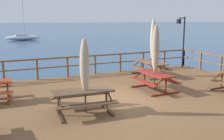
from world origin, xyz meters
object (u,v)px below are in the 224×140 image
(picnic_table_front_right, at_px, (155,78))
(patio_umbrella_tall_mid_left, at_px, (155,49))
(patio_umbrella_tall_back_left, at_px, (85,66))
(lamp_post_hooked, at_px, (182,35))
(patio_umbrella_short_back, at_px, (153,40))
(picnic_table_front_left, at_px, (151,65))
(sailboat_distant, at_px, (23,37))
(picnic_table_back_right, at_px, (83,96))

(picnic_table_front_right, bearing_deg, patio_umbrella_tall_mid_left, -127.83)
(patio_umbrella_tall_mid_left, relative_size, patio_umbrella_tall_back_left, 1.15)
(lamp_post_hooked, bearing_deg, picnic_table_front_right, -140.99)
(patio_umbrella_tall_back_left, height_order, patio_umbrella_short_back, patio_umbrella_short_back)
(picnic_table_front_left, xyz_separation_m, patio_umbrella_tall_mid_left, (-1.53, -2.59, 1.24))
(patio_umbrella_tall_back_left, bearing_deg, sailboat_distant, 86.43)
(patio_umbrella_short_back, bearing_deg, patio_umbrella_tall_back_left, -143.89)
(picnic_table_front_right, distance_m, patio_umbrella_tall_back_left, 3.98)
(picnic_table_back_right, bearing_deg, picnic_table_front_left, 36.36)
(picnic_table_front_right, relative_size, patio_umbrella_tall_mid_left, 0.68)
(patio_umbrella_tall_mid_left, bearing_deg, lamp_post_hooked, 39.10)
(picnic_table_front_left, xyz_separation_m, patio_umbrella_short_back, (0.07, -0.06, 1.40))
(picnic_table_front_left, height_order, patio_umbrella_tall_back_left, patio_umbrella_tall_back_left)
(patio_umbrella_tall_back_left, relative_size, lamp_post_hooked, 0.77)
(patio_umbrella_tall_back_left, xyz_separation_m, sailboat_distant, (2.55, 40.91, -1.70))
(patio_umbrella_tall_back_left, bearing_deg, picnic_table_front_left, 36.89)
(picnic_table_back_right, height_order, patio_umbrella_tall_back_left, patio_umbrella_tall_back_left)
(patio_umbrella_tall_back_left, distance_m, lamp_post_hooked, 9.52)
(picnic_table_back_right, height_order, sailboat_distant, sailboat_distant)
(patio_umbrella_tall_mid_left, xyz_separation_m, patio_umbrella_tall_back_left, (-3.60, -1.27, -0.24))
(picnic_table_front_right, relative_size, picnic_table_back_right, 0.93)
(patio_umbrella_short_back, bearing_deg, picnic_table_back_right, -144.41)
(patio_umbrella_tall_mid_left, xyz_separation_m, sailboat_distant, (-1.05, 39.64, -1.94))
(picnic_table_back_right, xyz_separation_m, lamp_post_hooked, (8.19, 4.92, 1.55))
(picnic_table_front_right, xyz_separation_m, patio_umbrella_tall_mid_left, (-0.02, -0.03, 1.25))
(picnic_table_front_right, relative_size, sailboat_distant, 0.25)
(picnic_table_back_right, distance_m, patio_umbrella_short_back, 6.64)
(patio_umbrella_tall_mid_left, relative_size, sailboat_distant, 0.37)
(picnic_table_front_left, distance_m, patio_umbrella_tall_back_left, 6.50)
(picnic_table_front_left, distance_m, patio_umbrella_tall_mid_left, 3.26)
(picnic_table_back_right, relative_size, picnic_table_front_left, 0.95)
(patio_umbrella_short_back, bearing_deg, lamp_post_hooked, 21.39)
(picnic_table_back_right, xyz_separation_m, patio_umbrella_tall_back_left, (0.07, -0.02, 1.00))
(sailboat_distant, bearing_deg, picnic_table_front_right, -88.45)
(patio_umbrella_tall_back_left, bearing_deg, picnic_table_front_right, 19.68)
(sailboat_distant, bearing_deg, patio_umbrella_tall_back_left, -93.57)
(picnic_table_front_left, bearing_deg, picnic_table_back_right, -143.64)
(picnic_table_front_right, distance_m, patio_umbrella_short_back, 3.28)
(patio_umbrella_short_back, relative_size, lamp_post_hooked, 0.96)
(lamp_post_hooked, bearing_deg, patio_umbrella_tall_back_left, -148.69)
(picnic_table_front_right, relative_size, patio_umbrella_short_back, 0.63)
(patio_umbrella_tall_back_left, height_order, lamp_post_hooked, lamp_post_hooked)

